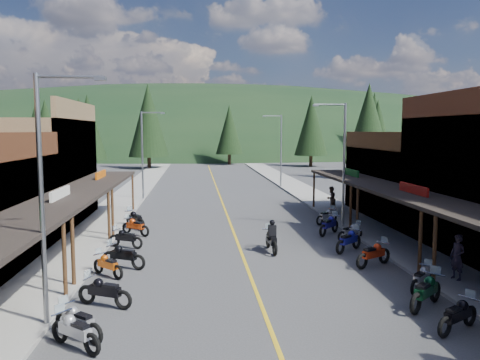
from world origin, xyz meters
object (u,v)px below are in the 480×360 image
object	(u,v)px
pine_5	(374,122)
bike_west_7	(108,264)
pine_4	(311,125)
bike_east_6	(422,277)
streetlight_0	(46,189)
bike_east_9	(350,231)
bike_west_8	(123,255)
bike_east_10	(329,224)
pine_2	(148,120)
pine_6	(451,130)
bike_west_6	(104,290)
bike_east_8	(349,239)
bike_west_10	(135,225)
streetlight_3	(280,147)
rider_on_bike	(272,239)
bike_east_4	(458,314)
bike_east_11	(327,215)
pedestrian_east_b	(331,198)
bike_west_5	(78,320)
pine_9	(377,130)
pine_1	(79,126)
pine_3	(229,130)
bike_east_7	(374,253)
pedestrian_east_a	(457,257)
bike_west_4	(75,330)
streetlight_2	(342,159)
bike_west_11	(135,218)
shop_west_3	(23,172)
pine_10	(88,127)
bike_east_5	(426,290)
bike_west_9	(126,237)
pine_8	(37,133)
pine_7	(45,126)
pine_11	(368,124)

from	to	relation	value
pine_5	bike_west_7	distance (m)	83.48
pine_4	bike_east_6	world-z (taller)	pine_4
streetlight_0	bike_east_9	size ratio (longest dim) A/B	4.13
bike_west_8	bike_east_10	size ratio (longest dim) A/B	0.96
pine_2	pine_4	size ratio (longest dim) A/B	1.12
streetlight_0	bike_east_6	world-z (taller)	streetlight_0
pine_6	bike_west_7	xyz separation A→B (m)	(-52.12, -64.83, -5.92)
bike_west_6	bike_east_8	bearing A→B (deg)	-33.64
bike_west_10	streetlight_3	bearing A→B (deg)	8.53
pine_4	rider_on_bike	xyz separation A→B (m)	(-16.42, -57.38, -6.54)
bike_east_4	bike_west_10	bearing A→B (deg)	-172.17
bike_east_11	pedestrian_east_b	xyz separation A→B (m)	(1.63, 4.57, 0.49)
bike_west_5	bike_west_10	distance (m)	14.16
pine_9	bike_east_6	size ratio (longest dim) A/B	5.55
pine_1	pine_9	distance (m)	54.13
bike_west_10	pine_3	bearing A→B (deg)	28.42
pine_6	bike_east_7	xyz separation A→B (m)	(-40.15, -64.45, -5.84)
streetlight_0	pedestrian_east_a	bearing A→B (deg)	10.85
bike_west_7	bike_west_10	world-z (taller)	bike_west_10
pine_4	bike_west_4	world-z (taller)	pine_4
bike_west_7	bike_east_11	size ratio (longest dim) A/B	0.95
streetlight_2	bike_west_11	distance (m)	13.75
bike_east_6	shop_west_3	bearing A→B (deg)	-169.55
pine_5	pine_2	bearing A→B (deg)	-162.35
pine_10	bike_east_5	size ratio (longest dim) A/B	4.96
pine_5	bike_west_9	xyz separation A→B (m)	(-40.09, -67.84, -7.41)
pine_8	bike_west_6	bearing A→B (deg)	-69.71
bike_west_5	bike_west_7	size ratio (longest dim) A/B	1.05
streetlight_0	streetlight_3	xyz separation A→B (m)	(13.90, 36.00, 0.00)
bike_east_10	pedestrian_east_b	size ratio (longest dim) A/B	1.25
pine_1	pine_2	world-z (taller)	pine_2
pine_6	pine_9	size ratio (longest dim) A/B	1.02
shop_west_3	bike_west_4	size ratio (longest dim) A/B	5.25
pine_4	bike_west_9	bearing A→B (deg)	-113.34
bike_west_4	bike_east_7	bearing A→B (deg)	-18.44
shop_west_3	bike_east_10	bearing A→B (deg)	-14.39
bike_west_7	rider_on_bike	bearing A→B (deg)	-21.31
shop_west_3	bike_west_7	size ratio (longest dim) A/B	5.56
bike_west_4	bike_west_10	bearing A→B (deg)	40.40
streetlight_3	pine_3	size ratio (longest dim) A/B	0.73
pine_7	bike_east_5	bearing A→B (deg)	-65.17
pine_7	pine_2	bearing A→B (deg)	-39.29
pine_7	bike_west_4	size ratio (longest dim) A/B	6.02
bike_west_4	bike_west_8	bearing A→B (deg)	38.64
bike_east_6	pedestrian_east_a	world-z (taller)	pedestrian_east_a
bike_east_8	bike_east_10	bearing A→B (deg)	137.11
bike_west_11	pedestrian_east_b	distance (m)	15.11
bike_west_5	bike_east_5	size ratio (longest dim) A/B	0.88
bike_west_11	bike_east_8	bearing A→B (deg)	-64.77
pine_11	pedestrian_east_a	xyz separation A→B (m)	(-11.62, -41.06, -6.09)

